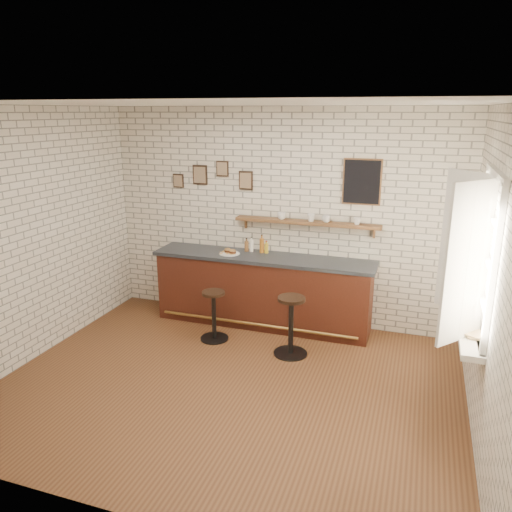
% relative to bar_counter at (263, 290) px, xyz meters
% --- Properties ---
extents(ground, '(5.00, 5.00, 0.00)m').
position_rel_bar_counter_xyz_m(ground, '(0.16, -1.70, -0.51)').
color(ground, brown).
rests_on(ground, ground).
extents(bar_counter, '(3.10, 0.65, 1.01)m').
position_rel_bar_counter_xyz_m(bar_counter, '(0.00, 0.00, 0.00)').
color(bar_counter, '#481D13').
rests_on(bar_counter, ground).
extents(sandwich_plate, '(0.28, 0.28, 0.01)m').
position_rel_bar_counter_xyz_m(sandwich_plate, '(-0.47, -0.06, 0.51)').
color(sandwich_plate, white).
rests_on(sandwich_plate, bar_counter).
extents(ciabatta_sandwich, '(0.20, 0.13, 0.06)m').
position_rel_bar_counter_xyz_m(ciabatta_sandwich, '(-0.46, -0.06, 0.55)').
color(ciabatta_sandwich, '#B18248').
rests_on(ciabatta_sandwich, sandwich_plate).
extents(potato_chips, '(0.25, 0.18, 0.00)m').
position_rel_bar_counter_xyz_m(potato_chips, '(-0.49, -0.06, 0.52)').
color(potato_chips, gold).
rests_on(potato_chips, sandwich_plate).
extents(bitters_bottle_brown, '(0.06, 0.06, 0.19)m').
position_rel_bar_counter_xyz_m(bitters_bottle_brown, '(-0.29, 0.16, 0.58)').
color(bitters_bottle_brown, brown).
rests_on(bitters_bottle_brown, bar_counter).
extents(bitters_bottle_white, '(0.06, 0.06, 0.22)m').
position_rel_bar_counter_xyz_m(bitters_bottle_white, '(-0.22, 0.16, 0.59)').
color(bitters_bottle_white, white).
rests_on(bitters_bottle_white, bar_counter).
extents(bitters_bottle_amber, '(0.06, 0.06, 0.26)m').
position_rel_bar_counter_xyz_m(bitters_bottle_amber, '(-0.07, 0.16, 0.61)').
color(bitters_bottle_amber, '#B0671C').
rests_on(bitters_bottle_amber, bar_counter).
extents(condiment_bottle_yellow, '(0.06, 0.06, 0.18)m').
position_rel_bar_counter_xyz_m(condiment_bottle_yellow, '(0.00, 0.16, 0.58)').
color(condiment_bottle_yellow, gold).
rests_on(condiment_bottle_yellow, bar_counter).
extents(bar_stool_left, '(0.37, 0.37, 0.67)m').
position_rel_bar_counter_xyz_m(bar_stool_left, '(-0.45, -0.69, -0.15)').
color(bar_stool_left, black).
rests_on(bar_stool_left, ground).
extents(bar_stool_right, '(0.44, 0.44, 0.76)m').
position_rel_bar_counter_xyz_m(bar_stool_right, '(0.62, -0.78, -0.10)').
color(bar_stool_right, black).
rests_on(bar_stool_right, ground).
extents(wall_shelf, '(2.00, 0.18, 0.18)m').
position_rel_bar_counter_xyz_m(wall_shelf, '(0.56, 0.20, 0.97)').
color(wall_shelf, brown).
rests_on(wall_shelf, ground).
extents(shelf_cup_a, '(0.16, 0.16, 0.10)m').
position_rel_bar_counter_xyz_m(shelf_cup_a, '(0.21, 0.20, 1.04)').
color(shelf_cup_a, white).
rests_on(shelf_cup_a, wall_shelf).
extents(shelf_cup_b, '(0.13, 0.13, 0.10)m').
position_rel_bar_counter_xyz_m(shelf_cup_b, '(0.62, 0.20, 1.04)').
color(shelf_cup_b, white).
rests_on(shelf_cup_b, wall_shelf).
extents(shelf_cup_c, '(0.14, 0.14, 0.10)m').
position_rel_bar_counter_xyz_m(shelf_cup_c, '(0.83, 0.20, 1.04)').
color(shelf_cup_c, white).
rests_on(shelf_cup_c, wall_shelf).
extents(shelf_cup_d, '(0.13, 0.13, 0.09)m').
position_rel_bar_counter_xyz_m(shelf_cup_d, '(1.23, 0.20, 1.04)').
color(shelf_cup_d, white).
rests_on(shelf_cup_d, wall_shelf).
extents(back_wall_decor, '(2.96, 0.02, 0.56)m').
position_rel_bar_counter_xyz_m(back_wall_decor, '(0.38, 0.28, 1.54)').
color(back_wall_decor, black).
rests_on(back_wall_decor, ground).
extents(window_sill, '(0.20, 1.35, 0.06)m').
position_rel_bar_counter_xyz_m(window_sill, '(2.56, -1.40, 0.39)').
color(window_sill, white).
rests_on(window_sill, ground).
extents(casement_window, '(0.40, 1.30, 1.56)m').
position_rel_bar_counter_xyz_m(casement_window, '(2.51, -1.40, 1.14)').
color(casement_window, white).
rests_on(casement_window, ground).
extents(book_lower, '(0.18, 0.23, 0.02)m').
position_rel_bar_counter_xyz_m(book_lower, '(2.54, -1.63, 0.43)').
color(book_lower, tan).
rests_on(book_lower, window_sill).
extents(book_upper, '(0.23, 0.25, 0.02)m').
position_rel_bar_counter_xyz_m(book_upper, '(2.54, -1.60, 0.45)').
color(book_upper, tan).
rests_on(book_upper, book_lower).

